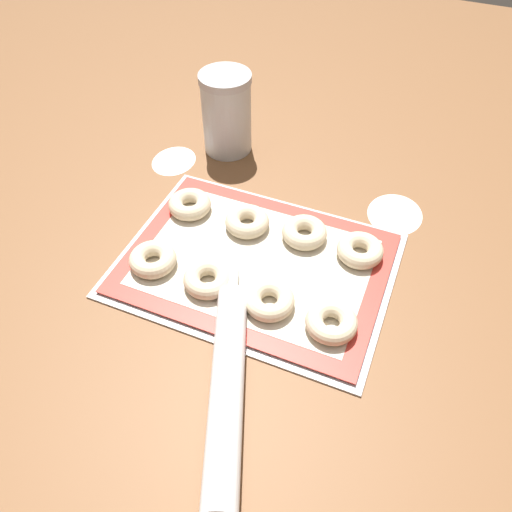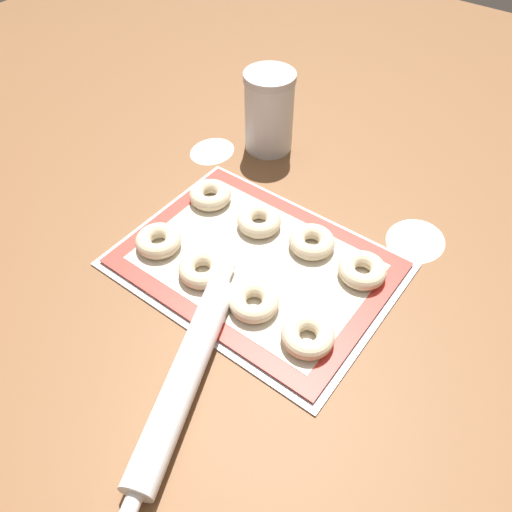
% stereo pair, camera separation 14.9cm
% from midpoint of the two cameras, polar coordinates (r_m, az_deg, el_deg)
% --- Properties ---
extents(ground_plane, '(2.80, 2.80, 0.00)m').
position_cam_midpoint_polar(ground_plane, '(0.90, -5.88, -1.62)').
color(ground_plane, brown).
extents(baking_tray, '(0.48, 0.36, 0.01)m').
position_cam_midpoint_polar(baking_tray, '(0.89, -4.75, -1.38)').
color(baking_tray, silver).
rests_on(baking_tray, ground_plane).
extents(baking_mat, '(0.45, 0.33, 0.00)m').
position_cam_midpoint_polar(baking_mat, '(0.89, -4.77, -1.15)').
color(baking_mat, red).
rests_on(baking_mat, baking_tray).
extents(bagel_front_far_left, '(0.08, 0.08, 0.03)m').
position_cam_midpoint_polar(bagel_front_far_left, '(0.90, -16.37, -0.83)').
color(bagel_front_far_left, beige).
rests_on(bagel_front_far_left, baking_mat).
extents(bagel_front_mid_left, '(0.08, 0.08, 0.03)m').
position_cam_midpoint_polar(bagel_front_mid_left, '(0.85, -10.53, -3.10)').
color(bagel_front_mid_left, beige).
rests_on(bagel_front_mid_left, baking_mat).
extents(bagel_front_mid_right, '(0.08, 0.08, 0.03)m').
position_cam_midpoint_polar(bagel_front_mid_right, '(0.81, -3.69, -5.60)').
color(bagel_front_mid_right, beige).
rests_on(bagel_front_mid_right, baking_mat).
extents(bagel_front_far_right, '(0.08, 0.08, 0.03)m').
position_cam_midpoint_polar(bagel_front_far_right, '(0.79, 3.31, -8.13)').
color(bagel_front_far_right, beige).
rests_on(bagel_front_far_right, baking_mat).
extents(bagel_back_far_left, '(0.08, 0.08, 0.03)m').
position_cam_midpoint_polar(bagel_back_far_left, '(0.99, -11.89, 5.43)').
color(bagel_back_far_left, beige).
rests_on(bagel_back_far_left, baking_mat).
extents(bagel_back_mid_left, '(0.08, 0.08, 0.03)m').
position_cam_midpoint_polar(bagel_back_mid_left, '(0.94, -5.55, 3.55)').
color(bagel_back_mid_left, beige).
rests_on(bagel_back_mid_left, baking_mat).
extents(bagel_back_mid_right, '(0.08, 0.08, 0.03)m').
position_cam_midpoint_polar(bagel_back_mid_right, '(0.91, 0.98, 2.30)').
color(bagel_back_mid_right, beige).
rests_on(bagel_back_mid_right, baking_mat).
extents(bagel_back_far_right, '(0.08, 0.08, 0.03)m').
position_cam_midpoint_polar(bagel_back_far_right, '(0.89, 7.22, 0.21)').
color(bagel_back_far_right, beige).
rests_on(bagel_back_far_right, baking_mat).
extents(flour_canister, '(0.11, 0.11, 0.18)m').
position_cam_midpoint_polar(flour_canister, '(1.12, -7.33, 15.65)').
color(flour_canister, silver).
rests_on(flour_canister, ground_plane).
extents(rolling_pin, '(0.18, 0.42, 0.05)m').
position_cam_midpoint_polar(rolling_pin, '(0.74, -9.29, -15.24)').
color(rolling_pin, silver).
rests_on(rolling_pin, ground_plane).
extents(flour_patch_near, '(0.11, 0.12, 0.00)m').
position_cam_midpoint_polar(flour_patch_near, '(1.01, 11.63, 4.41)').
color(flour_patch_near, white).
rests_on(flour_patch_near, ground_plane).
extents(flour_patch_far, '(0.09, 0.11, 0.00)m').
position_cam_midpoint_polar(flour_patch_far, '(1.15, -13.13, 10.31)').
color(flour_patch_far, white).
rests_on(flour_patch_far, ground_plane).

